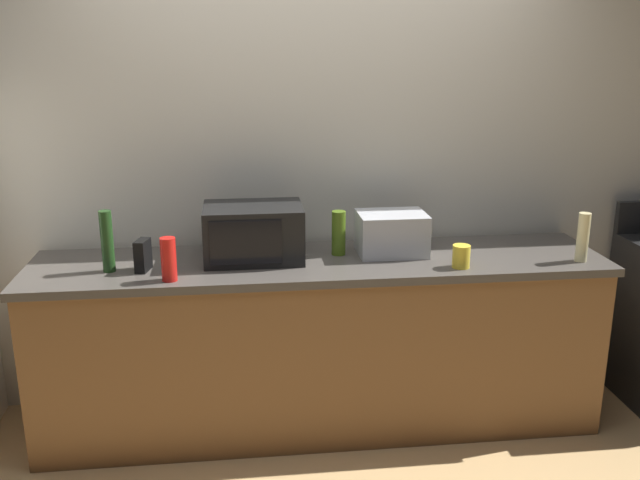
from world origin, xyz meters
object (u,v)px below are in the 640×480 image
Objects in this scene: bottle_hand_soap at (583,237)px; bottle_olive_oil at (339,233)px; mug_yellow at (461,256)px; bottle_wine at (107,241)px; toaster_oven at (392,233)px; microwave at (253,233)px; cordless_phone at (143,255)px; bottle_hot_sauce at (169,259)px.

bottle_olive_oil is (-1.16, 0.25, -0.01)m from bottle_hand_soap.
bottle_olive_oil reaches higher than mug_yellow.
toaster_oven is at bearing 5.14° from bottle_wine.
microwave is 2.14× the size of bottle_olive_oil.
bottle_hand_soap is at bearing 10.47° from cordless_phone.
microwave is 3.20× the size of cordless_phone.
microwave is 2.40× the size of bottle_hot_sauce.
microwave is 1.61m from bottle_hand_soap.
bottle_hand_soap is 1.98m from bottle_hot_sauce.
bottle_hot_sauce is (-0.81, -0.30, -0.01)m from bottle_olive_oil.
bottle_olive_oil is (-0.27, 0.01, 0.01)m from toaster_oven.
microwave is 0.54m from cordless_phone.
cordless_phone is 0.51× the size of bottle_wine.
cordless_phone is 0.75× the size of bottle_hot_sauce.
toaster_oven is at bearing 19.50° from cordless_phone.
bottle_hand_soap is 2.27m from bottle_wine.
bottle_hot_sauce is at bearing -144.46° from microwave.
microwave is at bearing -178.99° from toaster_oven.
cordless_phone is at bearing 174.99° from mug_yellow.
cordless_phone is (-1.22, -0.13, -0.03)m from toaster_oven.
bottle_hot_sauce reaches higher than cordless_phone.
bottle_wine reaches higher than bottle_olive_oil.
bottle_olive_oil is at bearing 3.39° from microwave.
bottle_hand_soap reaches higher than toaster_oven.
bottle_hand_soap reaches higher than bottle_hot_sauce.
microwave reaches higher than bottle_hot_sauce.
toaster_oven is 3.10× the size of mug_yellow.
toaster_oven is 0.39m from mug_yellow.
toaster_oven is 0.27m from bottle_olive_oil.
bottle_olive_oil is at bearing 167.90° from bottle_hand_soap.
microwave is at bearing -176.61° from bottle_olive_oil.
microwave is 1.65× the size of bottle_wine.
cordless_phone is at bearing -167.05° from microwave.
bottle_wine reaches higher than mug_yellow.
cordless_phone is 0.96m from bottle_olive_oil.
bottle_hand_soap reaches higher than mug_yellow.
bottle_hand_soap is at bearing -8.02° from microwave.
bottle_olive_oil is 2.04× the size of mug_yellow.
toaster_oven is at bearing 165.21° from bottle_hand_soap.
mug_yellow is (0.98, -0.25, -0.08)m from microwave.
bottle_hand_soap is 1.21× the size of bottle_hot_sauce.
microwave is 1.98× the size of bottle_hand_soap.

